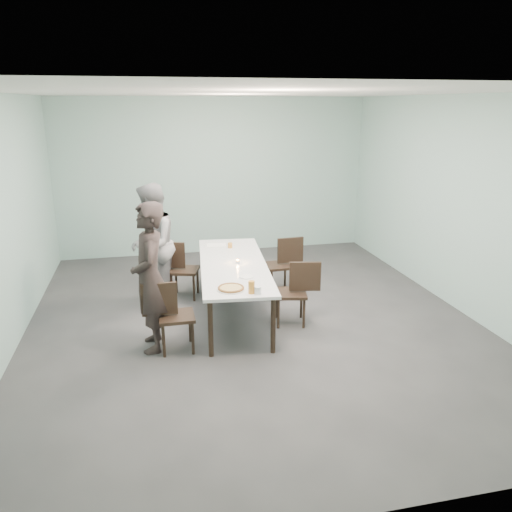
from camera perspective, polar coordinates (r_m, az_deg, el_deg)
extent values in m
plane|color=#333335|center=(6.94, -0.38, -7.41)|extent=(7.00, 7.00, 0.00)
cube|color=#96BDB6|center=(9.86, -4.75, 8.99)|extent=(6.00, 0.02, 3.00)
cube|color=#96BDB6|center=(3.29, 12.69, -8.11)|extent=(6.00, 0.02, 3.00)
cube|color=#96BDB6|center=(6.54, -27.09, 3.04)|extent=(0.02, 7.00, 3.00)
cube|color=#96BDB6|center=(7.66, 22.20, 5.47)|extent=(0.02, 7.00, 3.00)
cube|color=white|center=(6.32, -0.44, 18.20)|extent=(6.00, 7.00, 0.02)
cube|color=white|center=(6.92, -2.61, -1.02)|extent=(1.14, 2.67, 0.04)
cylinder|color=black|center=(5.90, -5.21, -8.28)|extent=(0.06, 0.06, 0.71)
cylinder|color=black|center=(8.18, -5.84, -0.98)|extent=(0.06, 0.06, 0.71)
cylinder|color=black|center=(5.97, 1.97, -7.93)|extent=(0.06, 0.06, 0.71)
cylinder|color=black|center=(8.22, -0.68, -0.78)|extent=(0.06, 0.06, 0.71)
cube|color=black|center=(6.09, -9.07, -6.84)|extent=(0.42, 0.42, 0.04)
cube|color=black|center=(5.99, -11.00, -4.87)|extent=(0.42, 0.04, 0.40)
cylinder|color=black|center=(6.02, -10.49, -9.56)|extent=(0.04, 0.04, 0.41)
cylinder|color=black|center=(6.33, -10.64, -8.20)|extent=(0.04, 0.04, 0.41)
cylinder|color=black|center=(6.04, -7.23, -9.32)|extent=(0.04, 0.04, 0.41)
cylinder|color=black|center=(6.34, -7.54, -7.98)|extent=(0.04, 0.04, 0.41)
cube|color=black|center=(7.70, -8.20, -1.62)|extent=(0.52, 0.52, 0.04)
cube|color=black|center=(7.67, -9.67, 0.11)|extent=(0.42, 0.15, 0.40)
cylinder|color=black|center=(7.65, -9.62, -3.60)|extent=(0.04, 0.04, 0.41)
cylinder|color=black|center=(7.97, -9.10, -2.74)|extent=(0.04, 0.04, 0.41)
cylinder|color=black|center=(7.59, -7.11, -3.67)|extent=(0.04, 0.04, 0.41)
cylinder|color=black|center=(7.90, -6.69, -2.80)|extent=(0.04, 0.04, 0.41)
cube|color=black|center=(6.73, 3.96, -4.27)|extent=(0.50, 0.50, 0.04)
cube|color=black|center=(6.67, 5.63, -2.33)|extent=(0.42, 0.12, 0.40)
cylinder|color=black|center=(6.99, 5.20, -5.47)|extent=(0.04, 0.04, 0.41)
cylinder|color=black|center=(6.68, 5.50, -6.58)|extent=(0.04, 0.04, 0.41)
cylinder|color=black|center=(6.96, 2.40, -5.50)|extent=(0.04, 0.04, 0.41)
cylinder|color=black|center=(6.65, 2.57, -6.63)|extent=(0.04, 0.04, 0.41)
cube|color=black|center=(7.85, 2.60, -1.10)|extent=(0.44, 0.44, 0.04)
cube|color=black|center=(7.84, 3.95, 0.69)|extent=(0.42, 0.07, 0.40)
cylinder|color=black|center=(8.13, 3.34, -2.15)|extent=(0.04, 0.04, 0.41)
cylinder|color=black|center=(7.82, 4.16, -2.93)|extent=(0.04, 0.04, 0.41)
cylinder|color=black|center=(8.02, 1.05, -2.37)|extent=(0.04, 0.04, 0.41)
cylinder|color=black|center=(7.72, 1.79, -3.18)|extent=(0.04, 0.04, 0.41)
imported|color=black|center=(6.02, -12.04, -2.44)|extent=(0.45, 0.67, 1.81)
imported|color=gray|center=(7.46, -11.82, 1.31)|extent=(0.85, 1.00, 1.79)
cylinder|color=white|center=(5.95, -2.88, -3.81)|extent=(0.34, 0.34, 0.01)
cylinder|color=#DCC37D|center=(5.95, -2.88, -3.69)|extent=(0.30, 0.30, 0.01)
torus|color=brown|center=(5.94, -2.88, -3.65)|extent=(0.32, 0.32, 0.03)
cylinder|color=white|center=(6.37, -1.10, -2.38)|extent=(0.18, 0.18, 0.01)
cylinder|color=orange|center=(5.81, -0.52, -3.59)|extent=(0.08, 0.08, 0.15)
cylinder|color=silver|center=(5.80, 0.21, -3.94)|extent=(0.08, 0.08, 0.09)
cylinder|color=silver|center=(6.92, -2.10, -0.68)|extent=(0.06, 0.06, 0.03)
cylinder|color=orange|center=(6.91, -2.10, -0.49)|extent=(0.04, 0.04, 0.01)
cylinder|color=orange|center=(7.65, -2.98, 1.22)|extent=(0.07, 0.07, 0.08)
cube|color=silver|center=(7.81, -4.55, 1.24)|extent=(0.32, 0.25, 0.01)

